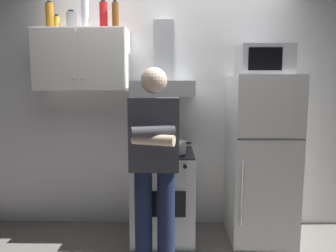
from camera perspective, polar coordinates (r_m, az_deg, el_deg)
ground_plane at (r=3.03m, az=-0.00°, el=-22.16°), size 7.00×7.00×0.00m
back_wall_tiled at (r=3.24m, az=0.18°, el=4.82°), size 4.80×0.10×2.70m
upper_cabinet at (r=3.16m, az=-15.85°, el=11.77°), size 0.90×0.37×0.60m
stove_oven at (r=3.07m, az=-0.88°, el=-12.80°), size 0.60×0.62×0.87m
range_hood at (r=3.02m, az=-0.84°, el=9.35°), size 0.60×0.44×0.75m
refrigerator at (r=3.09m, az=17.11°, el=-5.92°), size 0.60×0.62×1.60m
microwave at (r=3.04m, az=17.67°, el=11.70°), size 0.48×0.37×0.28m
person_standing at (r=2.36m, az=-2.59°, el=-7.09°), size 0.38×0.33×1.64m
cooking_pot at (r=2.82m, az=1.67°, el=-4.03°), size 0.27×0.17×0.12m
bottle_canister_steel at (r=3.24m, az=-17.83°, el=18.45°), size 0.09×0.09×0.18m
bottle_soda_red at (r=3.17m, az=-12.12°, el=19.73°), size 0.08×0.08×0.27m
bottle_liquor_amber at (r=3.35m, az=-21.48°, el=18.73°), size 0.08×0.08×0.28m
bottle_vodka_clear at (r=3.19m, az=-15.41°, el=19.98°), size 0.07×0.07×0.32m
bottle_beer_brown at (r=3.13m, az=-9.94°, el=19.88°), size 0.07×0.07×0.27m
bottle_spice_jar at (r=3.25m, az=-20.31°, el=17.90°), size 0.06×0.06×0.14m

